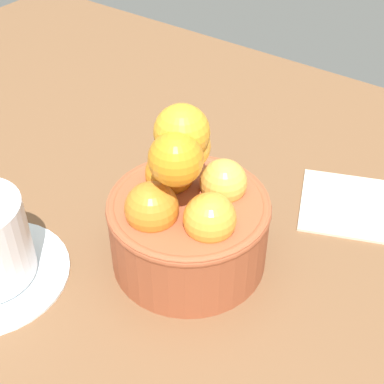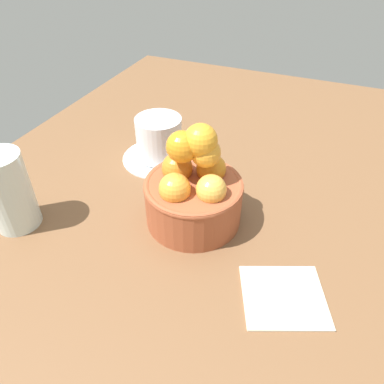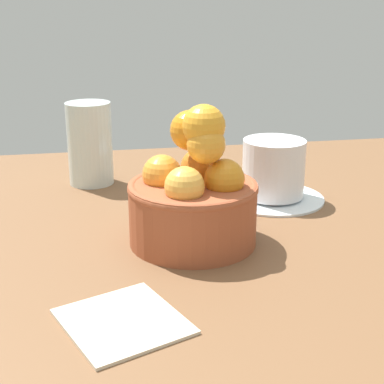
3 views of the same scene
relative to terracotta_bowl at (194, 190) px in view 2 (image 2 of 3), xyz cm
name	(u,v)px [view 2 (image 2 of 3)]	position (x,y,z in cm)	size (l,w,h in cm)	color
ground_plane	(193,229)	(0.09, 0.03, -7.54)	(127.34, 83.58, 4.29)	brown
terracotta_bowl	(194,190)	(0.00, 0.00, 0.00)	(14.19, 14.19, 15.49)	#9E4C2D
coffee_cup	(159,141)	(-12.97, -12.06, -1.76)	(13.87, 13.87, 8.16)	white
water_glass	(8,191)	(10.79, -23.61, 0.51)	(6.40, 6.40, 11.81)	silver
folded_napkin	(284,296)	(8.87, 15.50, -5.10)	(9.19, 9.88, 0.60)	beige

